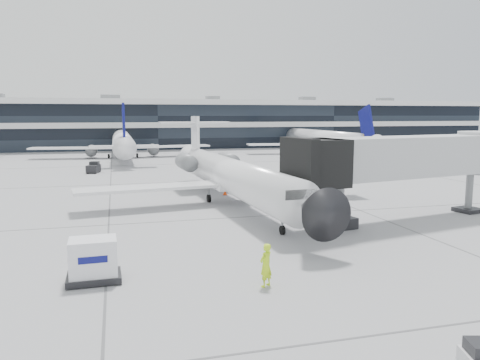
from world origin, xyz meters
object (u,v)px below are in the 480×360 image
object	(u,v)px
regional_jet	(230,174)
jet_bridge	(421,157)
ramp_worker	(266,265)
cargo_uld	(93,261)

from	to	relation	value
regional_jet	jet_bridge	world-z (taller)	regional_jet
regional_jet	jet_bridge	bearing A→B (deg)	-41.09
ramp_worker	cargo_uld	size ratio (longest dim) A/B	0.80
jet_bridge	ramp_worker	xyz separation A→B (m)	(-15.60, -10.51, -3.70)
ramp_worker	cargo_uld	distance (m)	8.14
cargo_uld	regional_jet	bearing A→B (deg)	56.31
regional_jet	cargo_uld	xyz separation A→B (m)	(-10.91, -17.27, -1.59)
regional_jet	cargo_uld	distance (m)	20.49
jet_bridge	regional_jet	bearing A→B (deg)	132.00
regional_jet	jet_bridge	distance (m)	15.71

